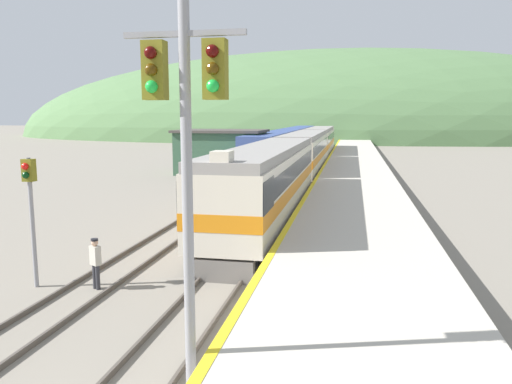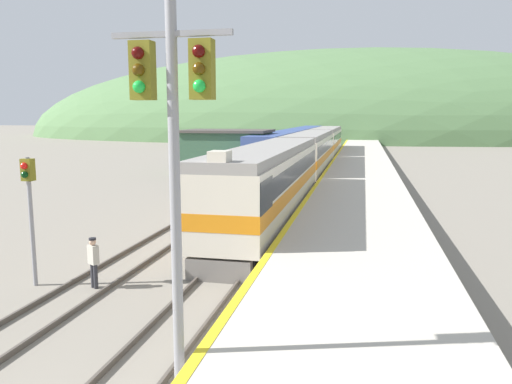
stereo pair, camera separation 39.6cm
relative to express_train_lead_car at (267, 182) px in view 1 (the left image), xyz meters
The scene contains 12 objects.
track_main 50.59m from the express_train_lead_car, 90.00° to the left, with size 1.52×180.00×0.16m.
track_siding 50.75m from the express_train_lead_car, 94.48° to the left, with size 1.52×180.00×0.16m.
platform 30.92m from the express_train_lead_car, 81.67° to the left, with size 5.73×140.00×1.12m.
distant_hills 109.18m from the express_train_lead_car, 90.00° to the left, with size 176.97×79.64×44.39m.
station_shed 23.39m from the express_train_lead_car, 110.58° to the left, with size 8.36×6.30×4.21m.
express_train_lead_car is the anchor object (origin of this frame).
carriage_second 20.27m from the express_train_lead_car, 90.00° to the left, with size 2.93×19.20×4.04m.
carriage_third 40.34m from the express_train_lead_car, 90.00° to the left, with size 2.93×19.20×4.04m.
siding_train 40.02m from the express_train_lead_car, 95.68° to the left, with size 2.90×47.97×3.82m.
signal_mast_main 16.65m from the express_train_lead_car, 85.34° to the right, with size 2.20×0.42×7.84m.
signal_post_siding 12.29m from the express_train_lead_car, 118.31° to the right, with size 0.36×0.42×4.25m.
track_worker 11.32m from the express_train_lead_car, 109.60° to the right, with size 0.42×0.37×1.67m.
Camera 1 is at (4.24, -5.34, 5.55)m, focal length 35.00 mm.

